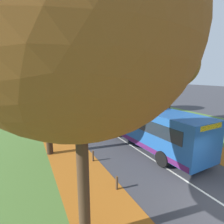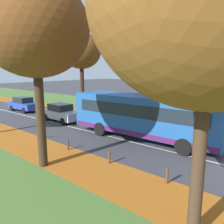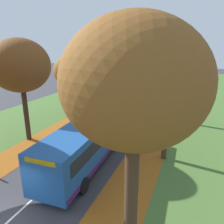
{
  "view_description": "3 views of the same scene",
  "coord_description": "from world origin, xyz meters",
  "px_view_note": "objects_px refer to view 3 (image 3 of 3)",
  "views": [
    {
      "loc": [
        -7.06,
        -3.54,
        5.34
      ],
      "look_at": [
        1.14,
        12.59,
        1.5
      ],
      "focal_mm": 28.0,
      "sensor_mm": 36.0,
      "label": 1
    },
    {
      "loc": [
        -11.46,
        -0.63,
        4.66
      ],
      "look_at": [
        -0.01,
        8.77,
        1.81
      ],
      "focal_mm": 35.0,
      "sensor_mm": 36.0,
      "label": 2
    },
    {
      "loc": [
        7.7,
        -5.53,
        8.08
      ],
      "look_at": [
        0.7,
        12.2,
        2.19
      ],
      "focal_mm": 35.0,
      "sensor_mm": 36.0,
      "label": 3
    }
  ],
  "objects_px": {
    "tree_right_nearest": "(134,85)",
    "car_blue_following": "(145,100)",
    "bollard_fifth": "(55,136)",
    "car_silver_lead": "(124,116)",
    "tree_left_near": "(20,66)",
    "tree_left_mid": "(71,72)",
    "bollard_fourth": "(31,151)",
    "bollard_sixth": "(74,124)",
    "bus": "(88,140)",
    "tree_right_mid": "(182,59)",
    "tree_right_near": "(170,73)"
  },
  "relations": [
    {
      "from": "tree_right_nearest",
      "to": "car_blue_following",
      "type": "distance_m",
      "value": 23.65
    },
    {
      "from": "bollard_fifth",
      "to": "car_silver_lead",
      "type": "xyz_separation_m",
      "value": [
        4.4,
        6.31,
        0.5
      ]
    },
    {
      "from": "tree_right_nearest",
      "to": "tree_left_near",
      "type": "bearing_deg",
      "value": 146.52
    },
    {
      "from": "tree_left_mid",
      "to": "bollard_fourth",
      "type": "xyz_separation_m",
      "value": [
        2.56,
        -10.39,
        -4.76
      ]
    },
    {
      "from": "car_silver_lead",
      "to": "car_blue_following",
      "type": "relative_size",
      "value": 1.0
    },
    {
      "from": "tree_left_mid",
      "to": "car_silver_lead",
      "type": "xyz_separation_m",
      "value": [
        6.88,
        -0.95,
        -4.3
      ]
    },
    {
      "from": "bollard_sixth",
      "to": "bus",
      "type": "height_order",
      "value": "bus"
    },
    {
      "from": "bollard_fifth",
      "to": "car_blue_following",
      "type": "relative_size",
      "value": 0.15
    },
    {
      "from": "bollard_fourth",
      "to": "bollard_sixth",
      "type": "relative_size",
      "value": 0.99
    },
    {
      "from": "tree_right_nearest",
      "to": "car_blue_following",
      "type": "xyz_separation_m",
      "value": [
        -4.7,
        22.35,
        -6.12
      ]
    },
    {
      "from": "tree_right_mid",
      "to": "bollard_fifth",
      "type": "height_order",
      "value": "tree_right_mid"
    },
    {
      "from": "tree_left_mid",
      "to": "bollard_sixth",
      "type": "height_order",
      "value": "tree_left_mid"
    },
    {
      "from": "bollard_fourth",
      "to": "bus",
      "type": "height_order",
      "value": "bus"
    },
    {
      "from": "tree_left_mid",
      "to": "bollard_sixth",
      "type": "distance_m",
      "value": 6.8
    },
    {
      "from": "tree_left_mid",
      "to": "car_blue_following",
      "type": "height_order",
      "value": "tree_left_mid"
    },
    {
      "from": "tree_right_near",
      "to": "bollard_fifth",
      "type": "distance_m",
      "value": 11.25
    },
    {
      "from": "tree_right_nearest",
      "to": "car_silver_lead",
      "type": "xyz_separation_m",
      "value": [
        -5.18,
        14.86,
        -6.12
      ]
    },
    {
      "from": "bollard_fifth",
      "to": "car_silver_lead",
      "type": "height_order",
      "value": "car_silver_lead"
    },
    {
      "from": "bollard_fourth",
      "to": "bollard_sixth",
      "type": "distance_m",
      "value": 6.26
    },
    {
      "from": "bus",
      "to": "car_silver_lead",
      "type": "distance_m",
      "value": 8.71
    },
    {
      "from": "tree_right_mid",
      "to": "car_silver_lead",
      "type": "distance_m",
      "value": 8.27
    },
    {
      "from": "bollard_fifth",
      "to": "car_blue_following",
      "type": "bearing_deg",
      "value": 70.54
    },
    {
      "from": "tree_left_near",
      "to": "tree_right_mid",
      "type": "relative_size",
      "value": 0.98
    },
    {
      "from": "tree_left_near",
      "to": "tree_right_nearest",
      "type": "bearing_deg",
      "value": -33.48
    },
    {
      "from": "bollard_fourth",
      "to": "car_blue_following",
      "type": "xyz_separation_m",
      "value": [
        4.8,
        16.93,
        0.46
      ]
    },
    {
      "from": "bus",
      "to": "tree_right_mid",
      "type": "bearing_deg",
      "value": 66.46
    },
    {
      "from": "car_silver_lead",
      "to": "tree_left_mid",
      "type": "bearing_deg",
      "value": 172.17
    },
    {
      "from": "tree_right_nearest",
      "to": "bollard_fourth",
      "type": "xyz_separation_m",
      "value": [
        -9.49,
        5.42,
        -6.59
      ]
    },
    {
      "from": "tree_right_near",
      "to": "car_blue_following",
      "type": "height_order",
      "value": "tree_right_near"
    },
    {
      "from": "tree_right_nearest",
      "to": "tree_right_near",
      "type": "distance_m",
      "value": 8.76
    },
    {
      "from": "tree_right_mid",
      "to": "car_blue_following",
      "type": "bearing_deg",
      "value": 133.8
    },
    {
      "from": "tree_right_near",
      "to": "bus",
      "type": "bearing_deg",
      "value": -152.71
    },
    {
      "from": "tree_right_near",
      "to": "bollard_fourth",
      "type": "relative_size",
      "value": 12.37
    },
    {
      "from": "tree_right_nearest",
      "to": "car_blue_following",
      "type": "relative_size",
      "value": 2.12
    },
    {
      "from": "tree_left_mid",
      "to": "tree_right_mid",
      "type": "height_order",
      "value": "tree_right_mid"
    },
    {
      "from": "tree_right_near",
      "to": "bollard_sixth",
      "type": "xyz_separation_m",
      "value": [
        -9.46,
        2.95,
        -5.91
      ]
    },
    {
      "from": "tree_right_nearest",
      "to": "bollard_fifth",
      "type": "relative_size",
      "value": 14.26
    },
    {
      "from": "tree_right_nearest",
      "to": "tree_right_mid",
      "type": "xyz_separation_m",
      "value": [
        -0.03,
        17.49,
        -0.21
      ]
    },
    {
      "from": "tree_right_near",
      "to": "bollard_fifth",
      "type": "height_order",
      "value": "tree_right_near"
    },
    {
      "from": "tree_left_mid",
      "to": "bollard_fifth",
      "type": "distance_m",
      "value": 9.05
    },
    {
      "from": "bus",
      "to": "car_blue_following",
      "type": "xyz_separation_m",
      "value": [
        0.25,
        16.15,
        -0.89
      ]
    },
    {
      "from": "tree_right_near",
      "to": "car_blue_following",
      "type": "bearing_deg",
      "value": 108.94
    },
    {
      "from": "bollard_sixth",
      "to": "tree_left_near",
      "type": "bearing_deg",
      "value": -120.23
    },
    {
      "from": "tree_left_near",
      "to": "tree_right_near",
      "type": "bearing_deg",
      "value": 4.67
    },
    {
      "from": "tree_right_nearest",
      "to": "tree_right_near",
      "type": "relative_size",
      "value": 1.05
    },
    {
      "from": "tree_right_near",
      "to": "tree_right_mid",
      "type": "xyz_separation_m",
      "value": [
        -0.01,
        8.75,
        0.46
      ]
    },
    {
      "from": "tree_left_mid",
      "to": "bus",
      "type": "distance_m",
      "value": 12.43
    },
    {
      "from": "bollard_sixth",
      "to": "car_silver_lead",
      "type": "xyz_separation_m",
      "value": [
        4.31,
        3.18,
        0.46
      ]
    },
    {
      "from": "tree_right_mid",
      "to": "bus",
      "type": "bearing_deg",
      "value": -113.54
    },
    {
      "from": "bollard_sixth",
      "to": "car_silver_lead",
      "type": "height_order",
      "value": "car_silver_lead"
    }
  ]
}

